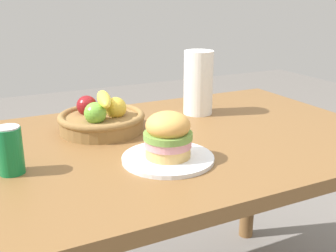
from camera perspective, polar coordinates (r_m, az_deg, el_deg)
The scene contains 6 objects.
dining_table at distance 1.36m, azimuth 0.50°, elevation -5.68°, with size 1.40×0.90×0.75m.
plate at distance 1.15m, azimuth -0.00°, elevation -4.48°, with size 0.26×0.26×0.01m, color white.
sandwich at distance 1.13m, azimuth -0.00°, elevation -1.24°, with size 0.14×0.14×0.13m.
soda_can at distance 1.13m, azimuth -21.00°, elevation -3.16°, with size 0.07×0.07×0.13m.
fruit_basket at distance 1.40m, azimuth -9.17°, elevation 1.06°, with size 0.29×0.29×0.13m.
paper_towel_roll at distance 1.57m, azimuth 4.21°, elevation 5.98°, with size 0.11×0.11×0.24m, color white.
Camera 1 is at (-0.57, -1.11, 1.20)m, focal length 44.13 mm.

